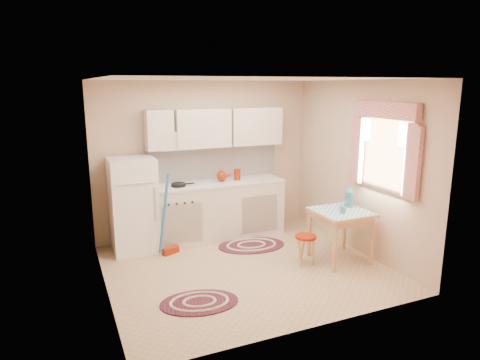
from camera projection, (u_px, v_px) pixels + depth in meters
name	position (u px, v px, depth m)	size (l,w,h in m)	color
room_shell	(249.00, 149.00, 5.73)	(3.64, 3.60, 2.52)	tan
fridge	(133.00, 205.00, 6.28)	(0.65, 0.60, 1.40)	white
broom	(169.00, 215.00, 6.16)	(0.28, 0.12, 1.20)	#1C68AF
base_cabinets	(214.00, 211.00, 6.88)	(2.25, 0.60, 0.88)	beige
countertop	(214.00, 184.00, 6.78)	(2.27, 0.62, 0.04)	silver
frying_pan	(178.00, 185.00, 6.50)	(0.22, 0.22, 0.05)	black
red_kettle	(222.00, 176.00, 6.81)	(0.18, 0.16, 0.18)	#921E05
red_canister	(237.00, 175.00, 6.92)	(0.10, 0.10, 0.16)	#921E05
table	(340.00, 236.00, 6.00)	(0.72, 0.72, 0.72)	tan
stool	(305.00, 250.00, 5.88)	(0.29, 0.29, 0.42)	#921E05
coffee_pot	(349.00, 197.00, 6.08)	(0.15, 0.13, 0.30)	teal
mug	(343.00, 210.00, 5.80)	(0.08, 0.08, 0.10)	teal
rug_center	(251.00, 245.00, 6.60)	(1.04, 0.69, 0.02)	maroon
rug_left	(199.00, 302.00, 4.87)	(0.90, 0.60, 0.02)	maroon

